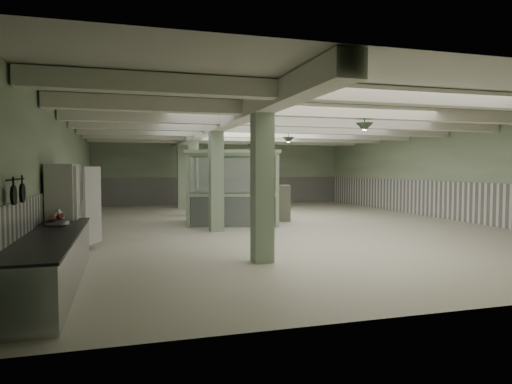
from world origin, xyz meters
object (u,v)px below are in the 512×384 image
object	(u,v)px
prep_counter	(51,260)
walkin_cooler	(67,212)
guard_booth	(233,175)
filing_cabinet	(283,203)

from	to	relation	value
prep_counter	walkin_cooler	size ratio (longest dim) A/B	2.32
walkin_cooler	prep_counter	bearing A→B (deg)	-88.41
prep_counter	guard_booth	world-z (taller)	guard_booth
guard_booth	filing_cabinet	xyz separation A→B (m)	(2.00, 0.11, -1.10)
guard_booth	filing_cabinet	bearing A→B (deg)	17.36
walkin_cooler	guard_booth	distance (m)	7.22
prep_counter	walkin_cooler	bearing A→B (deg)	91.59
prep_counter	filing_cabinet	size ratio (longest dim) A/B	3.73
filing_cabinet	prep_counter	bearing A→B (deg)	-120.87
walkin_cooler	filing_cabinet	xyz separation A→B (m)	(7.16, 5.10, -0.32)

